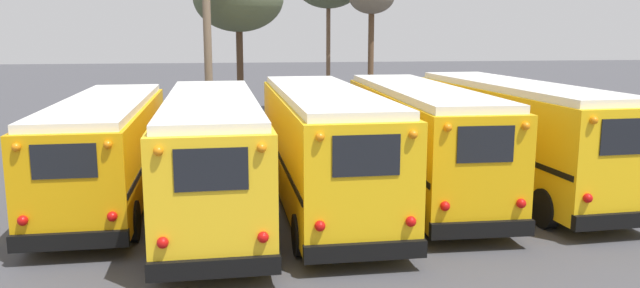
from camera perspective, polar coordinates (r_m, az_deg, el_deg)
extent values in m
plane|color=#424247|center=(18.49, -0.05, -4.99)|extent=(160.00, 160.00, 0.00)
cube|color=#E5A00C|center=(18.94, -18.86, -0.35)|extent=(2.64, 10.21, 2.44)
cube|color=white|center=(18.75, -19.09, 3.61)|extent=(2.44, 9.80, 0.20)
cube|color=black|center=(14.31, -21.91, -8.21)|extent=(2.43, 0.26, 0.36)
cube|color=black|center=(13.91, -22.36, -1.47)|extent=(1.31, 0.06, 0.73)
sphere|color=red|center=(14.39, -25.54, -6.34)|extent=(0.22, 0.22, 0.22)
sphere|color=orange|center=(14.05, -26.03, -0.27)|extent=(0.18, 0.18, 0.18)
sphere|color=red|center=(13.99, -18.47, -6.31)|extent=(0.22, 0.22, 0.22)
sphere|color=orange|center=(13.64, -18.84, -0.06)|extent=(0.18, 0.18, 0.18)
cube|color=black|center=(19.21, -22.36, -0.99)|extent=(0.28, 9.94, 0.14)
cube|color=black|center=(18.81, -15.21, -0.80)|extent=(0.28, 9.94, 0.14)
cylinder|color=black|center=(22.98, -19.93, -1.34)|extent=(0.30, 0.97, 0.96)
cylinder|color=black|center=(22.67, -14.41, -1.20)|extent=(0.30, 0.97, 0.96)
cylinder|color=black|center=(15.83, -24.82, -6.80)|extent=(0.30, 0.97, 0.96)
cylinder|color=black|center=(15.38, -16.77, -6.76)|extent=(0.30, 0.97, 0.96)
cube|color=yellow|center=(16.86, -9.80, -0.85)|extent=(2.76, 10.64, 2.66)
cube|color=white|center=(16.64, -9.95, 3.99)|extent=(2.56, 10.21, 0.20)
cube|color=black|center=(12.04, -9.63, -11.11)|extent=(2.50, 0.27, 0.36)
cube|color=black|center=(11.52, -9.91, -2.32)|extent=(1.35, 0.07, 0.80)
sphere|color=red|center=(11.89, -14.19, -8.75)|extent=(0.22, 0.22, 0.22)
sphere|color=orange|center=(11.45, -14.57, -0.64)|extent=(0.18, 0.18, 0.18)
sphere|color=red|center=(11.87, -5.23, -8.49)|extent=(0.22, 0.22, 0.22)
sphere|color=orange|center=(11.44, -5.37, -0.37)|extent=(0.18, 0.18, 0.18)
cube|color=black|center=(16.95, -13.96, -1.63)|extent=(0.33, 10.36, 0.14)
cube|color=black|center=(16.93, -5.59, -1.38)|extent=(0.33, 10.36, 0.14)
cylinder|color=black|center=(21.04, -12.82, -2.03)|extent=(0.31, 0.96, 0.95)
cylinder|color=black|center=(21.03, -6.58, -1.84)|extent=(0.31, 0.96, 0.95)
cylinder|color=black|center=(13.37, -14.62, -9.28)|extent=(0.31, 0.96, 0.95)
cylinder|color=black|center=(13.35, -4.67, -8.99)|extent=(0.31, 0.96, 0.95)
cube|color=yellow|center=(17.50, 0.23, -0.13)|extent=(2.71, 10.60, 2.76)
cube|color=white|center=(17.29, 0.24, 4.70)|extent=(2.50, 10.17, 0.20)
cube|color=black|center=(12.77, 4.18, -9.76)|extent=(2.54, 0.25, 0.36)
cube|color=black|center=(12.26, 4.27, -1.07)|extent=(1.37, 0.06, 0.83)
sphere|color=red|center=(12.40, 0.00, -7.51)|extent=(0.22, 0.22, 0.22)
sphere|color=orange|center=(11.97, 0.00, 0.64)|extent=(0.18, 0.18, 0.18)
sphere|color=red|center=(12.81, 8.31, -7.03)|extent=(0.22, 0.22, 0.22)
sphere|color=orange|center=(12.40, 8.52, 0.86)|extent=(0.18, 0.18, 0.18)
cube|color=black|center=(17.38, -3.85, -0.92)|extent=(0.24, 10.33, 0.14)
cube|color=black|center=(17.78, 4.22, -0.67)|extent=(0.24, 10.33, 0.14)
cylinder|color=black|center=(21.47, -4.56, -1.58)|extent=(0.30, 0.94, 0.93)
cylinder|color=black|center=(21.77, 1.54, -1.39)|extent=(0.30, 0.94, 0.93)
cylinder|color=black|center=(13.83, -1.85, -8.31)|extent=(0.30, 0.94, 0.93)
cylinder|color=black|center=(14.29, 7.51, -7.77)|extent=(0.30, 0.94, 0.93)
cube|color=#EAAA0F|center=(19.01, 8.95, 0.56)|extent=(2.47, 10.41, 2.71)
cube|color=white|center=(18.82, 9.08, 4.93)|extent=(2.28, 9.99, 0.20)
cube|color=black|center=(14.47, 14.60, -7.55)|extent=(2.39, 0.23, 0.36)
cube|color=black|center=(14.04, 14.91, -0.03)|extent=(1.29, 0.05, 0.81)
sphere|color=red|center=(14.01, 11.36, -5.60)|extent=(0.22, 0.22, 0.22)
sphere|color=orange|center=(13.64, 11.62, 1.48)|extent=(0.18, 0.18, 0.18)
sphere|color=red|center=(14.65, 17.92, -5.20)|extent=(0.22, 0.22, 0.22)
sphere|color=orange|center=(14.30, 18.31, 1.57)|extent=(0.18, 0.18, 0.18)
cube|color=black|center=(18.75, 5.46, -0.13)|extent=(0.15, 10.17, 0.14)
cube|color=black|center=(19.41, 12.29, 0.04)|extent=(0.15, 10.17, 0.14)
cylinder|color=black|center=(22.70, 3.50, -0.85)|extent=(0.29, 0.99, 0.98)
cylinder|color=black|center=(23.20, 8.81, -0.71)|extent=(0.29, 0.99, 0.98)
cylinder|color=black|center=(15.35, 8.92, -6.43)|extent=(0.29, 0.99, 0.98)
cylinder|color=black|center=(16.08, 16.46, -5.96)|extent=(0.29, 0.99, 0.98)
cube|color=yellow|center=(20.14, 17.21, 0.89)|extent=(2.90, 10.31, 2.78)
cube|color=white|center=(19.96, 17.44, 5.11)|extent=(2.70, 9.89, 0.20)
cube|color=black|center=(16.18, 25.66, -6.32)|extent=(2.36, 0.34, 0.36)
cube|color=black|center=(15.79, 26.17, 0.61)|extent=(1.27, 0.10, 0.83)
sphere|color=red|center=(15.53, 23.29, -4.57)|extent=(0.22, 0.22, 0.22)
sphere|color=orange|center=(15.19, 23.77, 2.00)|extent=(0.18, 0.18, 0.18)
cube|color=black|center=(19.65, 14.19, 0.19)|extent=(0.61, 9.97, 0.14)
cube|color=black|center=(20.75, 20.02, 0.41)|extent=(0.61, 9.97, 0.14)
cylinder|color=black|center=(23.29, 10.30, -0.68)|extent=(0.34, 1.02, 1.01)
cylinder|color=black|center=(24.16, 15.04, -0.48)|extent=(0.34, 1.02, 1.01)
cylinder|color=black|center=(16.66, 19.92, -5.55)|extent=(0.34, 1.02, 1.01)
cylinder|color=black|center=(17.85, 25.86, -4.94)|extent=(0.34, 1.02, 1.01)
cylinder|color=#75604C|center=(27.38, -10.19, 7.50)|extent=(0.34, 0.34, 7.22)
cylinder|color=brown|center=(36.95, 0.76, 7.82)|extent=(0.24, 0.24, 6.54)
cylinder|color=#473323|center=(29.85, -7.30, 5.89)|extent=(0.32, 0.32, 5.24)
cylinder|color=brown|center=(35.12, 4.66, 7.25)|extent=(0.32, 0.32, 6.03)
cylinder|color=#939399|center=(26.18, -24.76, 0.17)|extent=(0.06, 0.06, 1.40)
cylinder|color=#939399|center=(25.56, -19.35, 0.32)|extent=(0.06, 0.06, 1.40)
cylinder|color=#939399|center=(25.18, -13.73, 0.47)|extent=(0.06, 0.06, 1.40)
cylinder|color=#939399|center=(25.05, -7.99, 0.61)|extent=(0.06, 0.06, 1.40)
cylinder|color=#939399|center=(25.17, -2.25, 0.75)|extent=(0.06, 0.06, 1.40)
cylinder|color=#939399|center=(25.53, 3.39, 0.88)|extent=(0.06, 0.06, 1.40)
cylinder|color=#939399|center=(26.14, 8.81, 0.99)|extent=(0.06, 0.06, 1.40)
cylinder|color=#939399|center=(26.97, 13.95, 1.10)|extent=(0.06, 0.06, 1.40)
cylinder|color=#939399|center=(28.00, 18.74, 1.18)|extent=(0.06, 0.06, 1.40)
cylinder|color=#939399|center=(25.06, -2.26, 2.33)|extent=(20.15, 0.04, 0.04)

